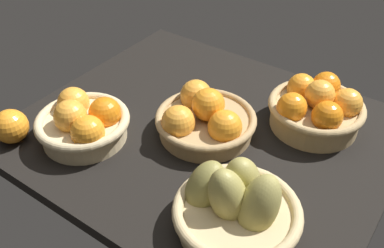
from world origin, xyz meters
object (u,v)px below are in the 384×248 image
Objects in this scene: basket_near_left at (316,108)px; basket_far_left_pears at (236,207)px; basket_far_right at (84,122)px; basket_center at (204,119)px; loose_orange_front_gap at (11,126)px.

basket_far_left_pears is (0.23, 36.41, -0.56)cm from basket_near_left.
basket_far_right is 27.32cm from basket_center.
loose_orange_front_gap is at bearing 8.91° from basket_far_left_pears.
basket_far_right is 2.71× the size of loose_orange_front_gap.
basket_near_left is (-41.00, -34.78, 0.60)cm from basket_far_right.
basket_far_right is at bearing 38.91° from basket_center.
basket_center is (19.51, -18.79, -0.42)cm from basket_far_left_pears.
basket_near_left is at bearing -138.25° from basket_center.
basket_near_left is 70.14cm from loose_orange_front_gap.
basket_near_left is 0.96× the size of basket_center.
basket_far_left_pears is (-40.77, 1.63, 0.05)cm from basket_far_right.
loose_orange_front_gap is (12.92, 10.05, -0.55)cm from basket_far_right.
basket_far_left_pears reaches higher than loose_orange_front_gap.
basket_center is 43.69cm from loose_orange_front_gap.
loose_orange_front_gap is at bearing 37.87° from basket_far_right.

